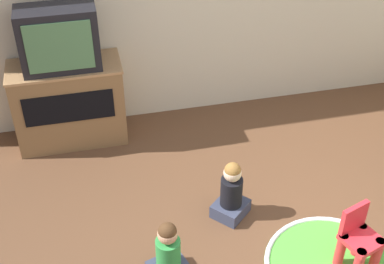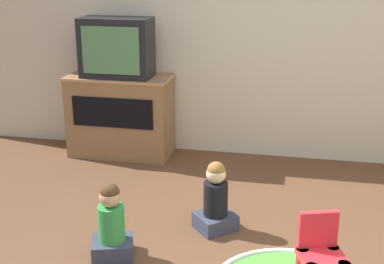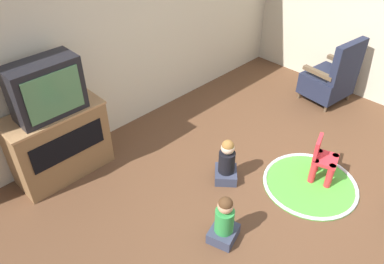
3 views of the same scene
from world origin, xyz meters
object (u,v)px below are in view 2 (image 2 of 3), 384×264
(tv_cabinet, at_px, (121,114))
(television, at_px, (116,48))
(child_watching_right, at_px, (216,201))
(child_watching_center, at_px, (112,225))

(tv_cabinet, distance_m, television, 0.65)
(television, bearing_deg, tv_cabinet, 90.00)
(tv_cabinet, distance_m, child_watching_right, 1.75)
(television, xyz_separation_m, child_watching_right, (1.15, -1.28, -0.83))
(child_watching_center, relative_size, child_watching_right, 0.99)
(television, height_order, child_watching_center, television)
(child_watching_center, bearing_deg, child_watching_right, 22.23)
(television, bearing_deg, child_watching_right, -48.03)
(tv_cabinet, xyz_separation_m, child_watching_center, (0.55, -1.80, -0.18))
(television, xyz_separation_m, child_watching_center, (0.55, -1.77, -0.83))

